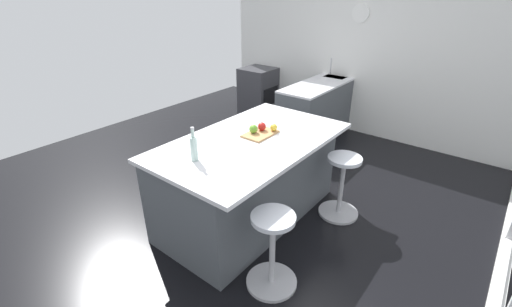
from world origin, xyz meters
name	(u,v)px	position (x,y,z in m)	size (l,w,h in m)	color
ground_plane	(257,195)	(0.00, 0.00, 0.00)	(7.12, 7.12, 0.00)	black
interior_partition_left	(362,49)	(-2.74, 0.00, 1.39)	(0.15, 5.02, 2.79)	silver
sink_cabinet	(328,105)	(-2.39, -0.34, 0.46)	(2.32, 0.60, 1.20)	#4C5156
oven_range	(258,91)	(-2.39, -1.85, 0.44)	(0.60, 0.61, 0.89)	#38383D
kitchen_island	(249,178)	(0.38, 0.18, 0.47)	(2.04, 1.19, 0.94)	#4C5156
stool_by_window	(341,188)	(-0.26, 0.95, 0.34)	(0.44, 0.44, 0.71)	#B7B7BC
stool_middle	(272,253)	(1.02, 0.95, 0.34)	(0.44, 0.44, 0.71)	#B7B7BC
cutting_board	(260,134)	(0.23, 0.22, 0.95)	(0.36, 0.24, 0.02)	tan
apple_green	(253,129)	(0.27, 0.16, 1.00)	(0.09, 0.09, 0.09)	#609E2D
apple_red	(262,126)	(0.16, 0.19, 1.00)	(0.09, 0.09, 0.09)	red
apple_yellow	(274,127)	(0.10, 0.29, 1.00)	(0.07, 0.07, 0.07)	gold
water_bottle	(194,148)	(1.04, 0.11, 1.06)	(0.06, 0.06, 0.31)	silver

